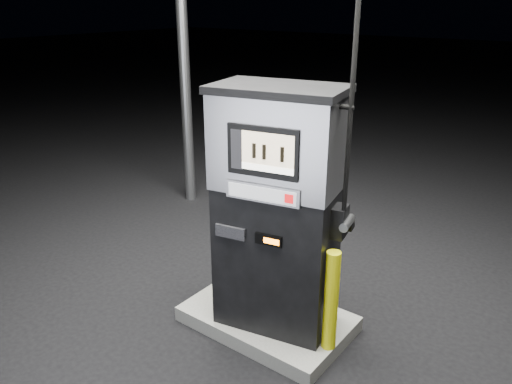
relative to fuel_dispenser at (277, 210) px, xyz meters
The scene contains 5 objects.
ground 1.32m from the fuel_dispenser, 163.06° to the left, with size 80.00×80.00×0.00m, color black.
pump_island 1.25m from the fuel_dispenser, 163.06° to the left, with size 1.60×1.00×0.15m, color #62625D.
fuel_dispenser is the anchor object (origin of this frame).
bollard_left 1.00m from the fuel_dispenser, 163.18° to the left, with size 0.13×0.13×0.98m, color yellow.
bollard_right 0.92m from the fuel_dispenser, ahead, with size 0.13×0.13×0.95m, color yellow.
Camera 1 is at (2.44, -3.42, 3.07)m, focal length 35.00 mm.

